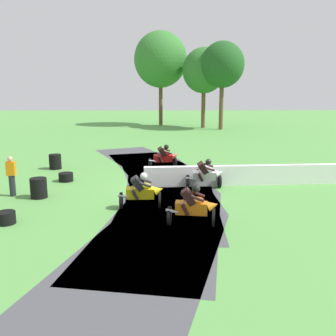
% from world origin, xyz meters
% --- Properties ---
extents(ground_plane, '(120.00, 120.00, 0.00)m').
position_xyz_m(ground_plane, '(0.00, 0.00, 0.00)').
color(ground_plane, '#569947').
extents(track_asphalt, '(7.16, 23.31, 0.01)m').
position_xyz_m(track_asphalt, '(-0.61, -0.04, 0.00)').
color(track_asphalt, '#47474C').
rests_on(track_asphalt, ground).
extents(safety_barrier, '(12.55, 1.07, 0.90)m').
position_xyz_m(safety_barrier, '(5.18, 0.32, 0.45)').
color(safety_barrier, white).
rests_on(safety_barrier, ground).
extents(motorcycle_lead_orange, '(1.71, 0.88, 1.42)m').
position_xyz_m(motorcycle_lead_orange, '(0.70, -4.94, 0.66)').
color(motorcycle_lead_orange, black).
rests_on(motorcycle_lead_orange, ground).
extents(motorcycle_chase_yellow, '(1.68, 0.73, 1.43)m').
position_xyz_m(motorcycle_chase_yellow, '(-1.00, -3.15, 0.65)').
color(motorcycle_chase_yellow, black).
rests_on(motorcycle_chase_yellow, ground).
extents(motorcycle_trailing_white, '(1.68, 0.87, 1.43)m').
position_xyz_m(motorcycle_trailing_white, '(1.62, -0.36, 0.64)').
color(motorcycle_trailing_white, black).
rests_on(motorcycle_trailing_white, ground).
extents(motorcycle_fourth_red, '(1.72, 1.08, 1.43)m').
position_xyz_m(motorcycle_fourth_red, '(-0.15, 3.84, 0.64)').
color(motorcycle_fourth_red, black).
rests_on(motorcycle_fourth_red, ground).
extents(tire_stack_near, '(0.60, 0.60, 0.40)m').
position_xyz_m(tire_stack_near, '(-5.31, -4.61, 0.20)').
color(tire_stack_near, black).
rests_on(tire_stack_near, ground).
extents(tire_stack_mid_a, '(0.65, 0.65, 0.80)m').
position_xyz_m(tire_stack_mid_a, '(-5.19, -1.67, 0.40)').
color(tire_stack_mid_a, black).
rests_on(tire_stack_mid_a, ground).
extents(tire_stack_mid_b, '(0.67, 0.67, 0.40)m').
position_xyz_m(tire_stack_mid_b, '(-4.80, 1.03, 0.20)').
color(tire_stack_mid_b, black).
rests_on(tire_stack_mid_b, ground).
extents(tire_stack_far, '(0.65, 0.65, 0.80)m').
position_xyz_m(tire_stack_far, '(-6.06, 3.81, 0.40)').
color(tire_stack_far, black).
rests_on(tire_stack_far, ground).
extents(track_marshal, '(0.34, 0.24, 1.63)m').
position_xyz_m(track_marshal, '(-6.33, -1.40, 0.82)').
color(track_marshal, '#232328').
rests_on(track_marshal, ground).
extents(tree_far_left, '(4.66, 4.66, 8.66)m').
position_xyz_m(tree_far_left, '(4.34, 25.59, 6.18)').
color(tree_far_left, brown).
rests_on(tree_far_left, ground).
extents(tree_far_right, '(4.52, 4.52, 9.08)m').
position_xyz_m(tree_far_right, '(6.04, 23.78, 6.67)').
color(tree_far_right, brown).
rests_on(tree_far_right, ground).
extents(tree_mid_rise, '(6.08, 6.08, 10.76)m').
position_xyz_m(tree_mid_rise, '(-0.37, 28.59, 7.55)').
color(tree_mid_rise, brown).
rests_on(tree_mid_rise, ground).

